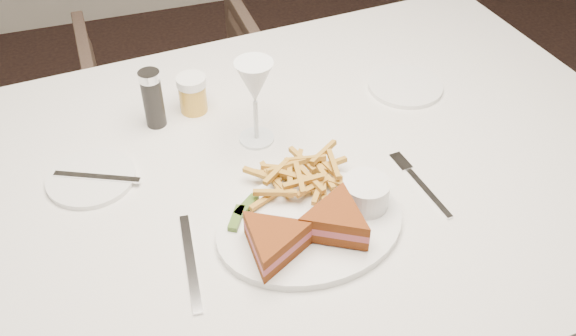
# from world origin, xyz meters

# --- Properties ---
(table) EXTENTS (1.55, 1.10, 0.75)m
(table) POSITION_xyz_m (0.33, 0.35, 0.38)
(table) COLOR silver
(table) RESTS_ON ground
(chair_far) EXTENTS (0.57, 0.54, 0.58)m
(chair_far) POSITION_xyz_m (0.28, 1.32, 0.29)
(chair_far) COLOR #4F3B30
(chair_far) RESTS_ON ground
(table_setting) EXTENTS (0.83, 0.57, 0.18)m
(table_setting) POSITION_xyz_m (0.32, 0.30, 0.79)
(table_setting) COLOR white
(table_setting) RESTS_ON table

